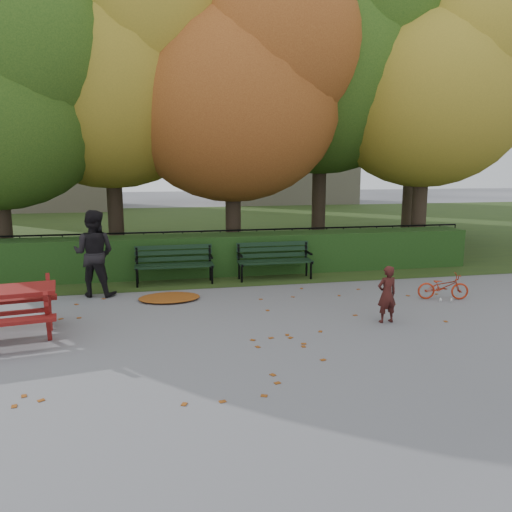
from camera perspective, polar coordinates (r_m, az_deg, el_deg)
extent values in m
plane|color=gray|center=(8.50, 0.78, -8.40)|extent=(90.00, 90.00, 0.00)
plane|color=#243716|center=(22.09, -7.09, 3.21)|extent=(90.00, 90.00, 0.00)
cube|color=tan|center=(34.95, -24.75, 17.31)|extent=(10.00, 7.00, 15.00)
cube|color=tan|center=(37.30, 3.62, 15.39)|extent=(9.00, 6.00, 12.00)
cube|color=#183311|center=(12.67, -3.61, 0.20)|extent=(13.00, 0.90, 1.00)
cube|color=black|center=(13.53, -4.07, -0.96)|extent=(14.00, 0.04, 0.04)
cube|color=black|center=(13.38, -4.12, 2.90)|extent=(14.00, 0.04, 0.04)
cylinder|color=black|center=(13.40, -16.91, 0.33)|extent=(0.03, 0.03, 1.00)
cylinder|color=black|center=(13.46, -4.09, 0.79)|extent=(0.03, 0.03, 1.00)
cylinder|color=black|center=(14.16, 8.03, 1.20)|extent=(0.03, 0.03, 1.00)
cylinder|color=black|center=(15.68, 20.17, 1.55)|extent=(0.03, 0.03, 1.00)
cylinder|color=#2D211A|center=(14.23, -26.99, 3.52)|extent=(0.44, 0.44, 2.62)
sphere|color=#224714|center=(13.51, -25.04, 20.77)|extent=(4.20, 4.20, 4.20)
cylinder|color=#2D211A|center=(14.94, -15.80, 5.54)|extent=(0.44, 0.44, 3.15)
ellipsoid|color=olive|center=(15.05, -16.46, 18.44)|extent=(6.40, 6.40, 5.76)
sphere|color=olive|center=(14.52, -12.20, 24.74)|extent=(4.80, 4.80, 4.80)
cylinder|color=#2D211A|center=(14.29, -2.63, 5.01)|extent=(0.44, 0.44, 2.80)
ellipsoid|color=brown|center=(14.33, -2.73, 17.04)|extent=(6.00, 6.00, 5.40)
sphere|color=brown|center=(14.03, 2.34, 22.78)|extent=(4.50, 4.50, 4.50)
cylinder|color=#2D211A|center=(16.25, 7.19, 6.83)|extent=(0.44, 0.44, 3.50)
ellipsoid|color=#224714|center=(16.46, 7.51, 19.97)|extent=(6.80, 6.80, 6.12)
sphere|color=#224714|center=(16.44, 13.06, 25.28)|extent=(5.10, 5.10, 5.10)
cylinder|color=#2D211A|center=(16.02, 18.16, 5.40)|extent=(0.44, 0.44, 2.97)
ellipsoid|color=olive|center=(16.09, 18.82, 16.78)|extent=(5.80, 5.80, 5.22)
sphere|color=olive|center=(16.22, 23.81, 21.09)|extent=(4.35, 4.35, 4.35)
cylinder|color=#2D211A|center=(20.37, 17.01, 6.67)|extent=(0.44, 0.44, 3.15)
ellipsoid|color=#224714|center=(20.46, 17.53, 16.13)|extent=(6.00, 6.00, 5.40)
sphere|color=#224714|center=(20.54, 21.55, 19.69)|extent=(4.50, 4.50, 4.50)
cube|color=black|center=(11.51, -9.26, -1.25)|extent=(1.80, 0.12, 0.04)
cube|color=black|center=(11.69, -9.30, -1.08)|extent=(1.80, 0.12, 0.04)
cube|color=black|center=(11.87, -9.34, -0.91)|extent=(1.80, 0.12, 0.04)
cube|color=black|center=(11.93, -9.37, -0.31)|extent=(1.80, 0.05, 0.10)
cube|color=black|center=(11.91, -9.39, 0.40)|extent=(1.80, 0.05, 0.10)
cube|color=black|center=(11.89, -9.41, 1.02)|extent=(1.80, 0.05, 0.10)
cube|color=black|center=(11.69, -13.46, -1.33)|extent=(0.05, 0.55, 0.06)
cube|color=black|center=(11.92, -13.47, -0.01)|extent=(0.05, 0.05, 0.41)
cylinder|color=black|center=(11.56, -13.44, -2.48)|extent=(0.05, 0.05, 0.44)
cylinder|color=black|center=(11.91, -13.40, -2.10)|extent=(0.05, 0.05, 0.44)
cube|color=black|center=(11.67, -13.50, -0.35)|extent=(0.05, 0.45, 0.04)
cube|color=black|center=(11.76, -5.15, -1.02)|extent=(0.05, 0.55, 0.06)
cube|color=black|center=(11.98, -5.32, 0.29)|extent=(0.05, 0.05, 0.41)
cylinder|color=black|center=(11.62, -5.04, -2.16)|extent=(0.05, 0.05, 0.44)
cylinder|color=black|center=(11.97, -5.24, -1.79)|extent=(0.05, 0.05, 0.44)
cube|color=black|center=(11.74, -5.18, -0.04)|extent=(0.05, 0.45, 0.04)
cube|color=black|center=(11.85, 2.41, -0.79)|extent=(1.80, 0.12, 0.04)
cube|color=black|center=(12.02, 2.20, -0.63)|extent=(1.80, 0.12, 0.04)
cube|color=black|center=(12.19, 2.00, -0.47)|extent=(1.80, 0.12, 0.04)
cube|color=black|center=(12.26, 1.90, 0.11)|extent=(1.80, 0.05, 0.10)
cube|color=black|center=(12.23, 1.91, 0.80)|extent=(1.80, 0.05, 0.10)
cube|color=black|center=(12.21, 1.91, 1.40)|extent=(1.80, 0.05, 0.10)
cube|color=black|center=(11.85, -1.79, -0.89)|extent=(0.05, 0.55, 0.06)
cube|color=black|center=(12.07, -2.02, 0.41)|extent=(0.05, 0.05, 0.41)
cylinder|color=black|center=(11.72, -1.63, -2.01)|extent=(0.05, 0.05, 0.44)
cylinder|color=black|center=(12.07, -1.93, -1.65)|extent=(0.05, 0.05, 0.44)
cube|color=black|center=(11.84, -1.81, 0.08)|extent=(0.05, 0.45, 0.04)
cube|color=black|center=(12.25, 6.06, -0.57)|extent=(0.05, 0.55, 0.06)
cube|color=black|center=(12.47, 5.71, 0.68)|extent=(0.05, 0.05, 0.41)
cylinder|color=black|center=(12.13, 6.30, -1.65)|extent=(0.05, 0.05, 0.44)
cylinder|color=black|center=(12.46, 5.79, -1.32)|extent=(0.05, 0.05, 0.44)
cube|color=black|center=(12.24, 6.05, 0.37)|extent=(0.05, 0.45, 0.04)
cube|color=maroon|center=(8.33, -22.70, -6.54)|extent=(0.15, 0.55, 0.94)
cube|color=maroon|center=(9.25, -22.57, -4.88)|extent=(0.15, 0.55, 0.94)
cube|color=maroon|center=(8.72, -22.76, -3.91)|extent=(0.30, 1.43, 0.06)
ellipsoid|color=#6D2E0D|center=(10.45, -9.88, -4.70)|extent=(1.35, 1.00, 0.09)
imported|color=#3C1613|center=(9.03, 14.73, -4.25)|extent=(0.39, 0.28, 1.02)
imported|color=black|center=(10.98, -18.03, 0.29)|extent=(1.04, 0.91, 1.82)
imported|color=#AF2910|center=(10.97, 20.60, -3.28)|extent=(1.09, 0.60, 0.54)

